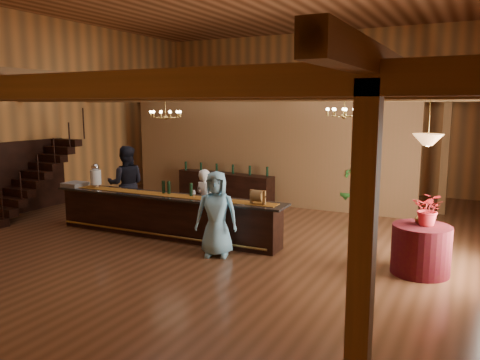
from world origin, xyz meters
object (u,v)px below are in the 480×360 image
at_px(round_table, 421,250).
at_px(bartender, 205,201).
at_px(tasting_bar, 165,215).
at_px(beverage_dispenser, 96,176).
at_px(chandelier_left, 166,114).
at_px(staff_second, 126,184).
at_px(chandelier_right, 344,112).
at_px(raffle_drum, 258,196).
at_px(backbar_shelf, 225,188).
at_px(floor_plant, 350,189).
at_px(pendant_lamp, 428,140).
at_px(guest, 216,214).

height_order(round_table, bartender, bartender).
distance_m(tasting_bar, beverage_dispenser, 2.20).
relative_size(chandelier_left, staff_second, 0.41).
height_order(tasting_bar, beverage_dispenser, beverage_dispenser).
bearing_deg(chandelier_right, chandelier_left, -178.31).
xyz_separation_m(raffle_drum, bartender, (-1.66, 0.64, -0.39)).
bearing_deg(round_table, backbar_shelf, 148.02).
relative_size(round_table, floor_plant, 0.79).
bearing_deg(floor_plant, chandelier_left, -145.88).
xyz_separation_m(tasting_bar, staff_second, (-1.73, 0.71, 0.49)).
bearing_deg(pendant_lamp, staff_second, 175.33).
bearing_deg(chandelier_left, bartender, -27.89).
bearing_deg(guest, pendant_lamp, -8.13).
relative_size(tasting_bar, guest, 3.41).
bearing_deg(bartender, guest, 142.90).
relative_size(tasting_bar, chandelier_right, 7.29).
height_order(beverage_dispenser, raffle_drum, beverage_dispenser).
distance_m(round_table, floor_plant, 4.93).
relative_size(chandelier_right, floor_plant, 0.62).
relative_size(backbar_shelf, floor_plant, 2.53).
distance_m(tasting_bar, pendant_lamp, 5.82).
relative_size(raffle_drum, backbar_shelf, 0.10).
relative_size(guest, floor_plant, 1.33).
height_order(tasting_bar, staff_second, staff_second).
bearing_deg(raffle_drum, round_table, 1.79).
bearing_deg(chandelier_left, tasting_bar, -55.86).
xyz_separation_m(round_table, guest, (-3.74, -0.80, 0.41)).
bearing_deg(staff_second, guest, 122.80).
bearing_deg(guest, raffle_drum, 30.21).
bearing_deg(bartender, beverage_dispenser, 28.01).
distance_m(chandelier_right, staff_second, 5.74).
bearing_deg(staff_second, round_table, 139.90).
xyz_separation_m(chandelier_left, chandelier_right, (4.68, 0.14, 0.09)).
relative_size(chandelier_right, bartender, 0.53).
bearing_deg(chandelier_right, staff_second, -169.19).
bearing_deg(floor_plant, raffle_drum, -100.44).
xyz_separation_m(backbar_shelf, bartender, (1.29, -3.27, 0.30)).
height_order(backbar_shelf, floor_plant, floor_plant).
bearing_deg(floor_plant, pendant_lamp, -61.50).
relative_size(round_table, staff_second, 0.52).
bearing_deg(tasting_bar, chandelier_left, 122.55).
bearing_deg(chandelier_right, pendant_lamp, -40.47).
distance_m(pendant_lamp, bartender, 5.12).
bearing_deg(chandelier_left, chandelier_right, 1.69).
height_order(pendant_lamp, bartender, pendant_lamp).
height_order(chandelier_left, floor_plant, chandelier_left).
height_order(chandelier_right, floor_plant, chandelier_right).
height_order(chandelier_right, pendant_lamp, same).
distance_m(round_table, chandelier_right, 3.45).
bearing_deg(backbar_shelf, beverage_dispenser, -103.90).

